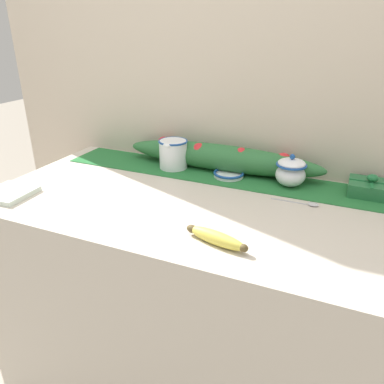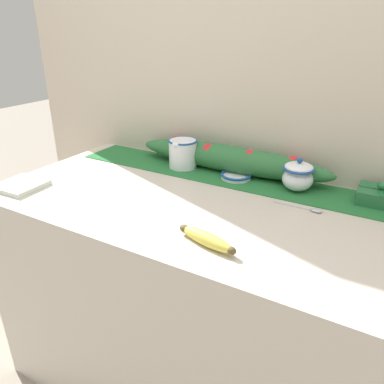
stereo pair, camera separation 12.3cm
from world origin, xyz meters
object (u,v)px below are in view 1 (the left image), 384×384
Objects in this scene: cream_pitcher at (173,153)px; spoon at (310,204)px; banana at (216,238)px; napkin_stack at (9,193)px; sugar_bowl at (291,172)px; small_dish at (229,174)px; gift_box at (371,188)px.

cream_pitcher is 0.60m from spoon.
napkin_stack is at bearing 179.31° from banana.
sugar_bowl is 1.01× the size of small_dish.
banana is 0.41m from spoon.
spoon is (0.33, -0.13, -0.01)m from small_dish.
spoon is (0.58, -0.14, -0.06)m from cream_pitcher.
banana is 1.34× the size of gift_box.
cream_pitcher is 1.17× the size of small_dish.
napkin_stack is at bearing -144.03° from small_dish.
napkin_stack is (-0.99, -0.35, 0.00)m from spoon.
napkin_stack is (-0.78, 0.01, -0.01)m from banana.
napkin_stack is (-0.41, -0.48, -0.06)m from cream_pitcher.
banana is at bearing -52.94° from cream_pitcher.
napkin_stack is 1.04× the size of gift_box.
small_dish is 0.81m from napkin_stack.
gift_box reaches higher than small_dish.
banana reaches higher than small_dish.
sugar_bowl is 0.83× the size of gift_box.
banana reaches higher than spoon.
sugar_bowl reaches higher than cream_pitcher.
sugar_bowl is 0.17m from spoon.
banana is 0.65m from gift_box.
sugar_bowl is 0.24m from small_dish.
cream_pitcher is 0.48m from sugar_bowl.
sugar_bowl reaches higher than banana.
sugar_bowl is at bearing 124.29° from spoon.
napkin_stack is (-0.66, -0.48, -0.00)m from small_dish.
gift_box is (1.17, 0.51, 0.02)m from napkin_stack.
small_dish is at bearing 158.34° from spoon.
cream_pitcher reaches higher than small_dish.
spoon is at bearing -55.81° from sugar_bowl.
spoon is 1.04× the size of napkin_stack.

